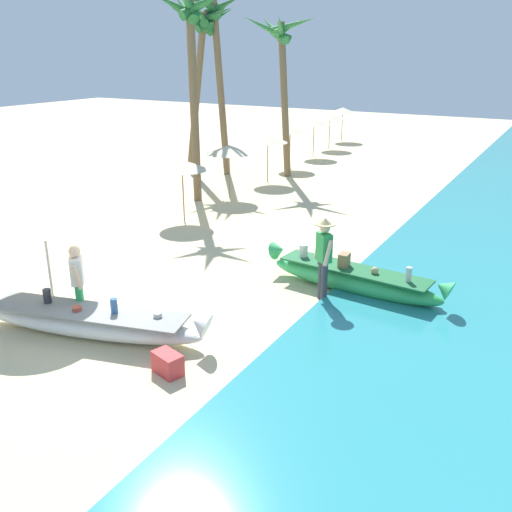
{
  "coord_description": "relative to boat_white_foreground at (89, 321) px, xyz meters",
  "views": [
    {
      "loc": [
        7.73,
        -7.88,
        5.07
      ],
      "look_at": [
        2.14,
        1.93,
        0.9
      ],
      "focal_mm": 39.31,
      "sensor_mm": 36.0,
      "label": 1
    }
  ],
  "objects": [
    {
      "name": "patio_umbrella_large",
      "position": [
        -1.52,
        0.49,
        1.67
      ],
      "size": [
        2.08,
        2.08,
        2.13
      ],
      "color": "#B7B7BC",
      "rests_on": "ground"
    },
    {
      "name": "parasol_row_5",
      "position": [
        -4.36,
        22.0,
        1.47
      ],
      "size": [
        1.6,
        1.6,
        1.91
      ],
      "color": "#8E6B47",
      "rests_on": "ground"
    },
    {
      "name": "palm_tree_far_behind",
      "position": [
        -4.11,
        9.3,
        5.07
      ],
      "size": [
        2.34,
        2.37,
        6.89
      ],
      "color": "brown",
      "rests_on": "ground"
    },
    {
      "name": "parasol_row_2",
      "position": [
        -3.33,
        13.14,
        1.47
      ],
      "size": [
        1.6,
        1.6,
        1.91
      ],
      "color": "#8E6B47",
      "rests_on": "ground"
    },
    {
      "name": "palm_tree_tall_inland",
      "position": [
        -6.47,
        13.26,
        5.18
      ],
      "size": [
        2.7,
        2.85,
        6.83
      ],
      "color": "brown",
      "rests_on": "ground"
    },
    {
      "name": "boat_white_foreground",
      "position": [
        0.0,
        0.0,
        0.0
      ],
      "size": [
        4.85,
        1.9,
        0.81
      ],
      "color": "white",
      "rests_on": "ground"
    },
    {
      "name": "person_tourist_customer",
      "position": [
        -0.52,
        0.32,
        0.62
      ],
      "size": [
        0.51,
        0.53,
        1.59
      ],
      "color": "green",
      "rests_on": "ground"
    },
    {
      "name": "ground_plane",
      "position": [
        -0.34,
        1.25,
        -0.28
      ],
      "size": [
        80.0,
        80.0,
        0.0
      ],
      "primitive_type": "plane",
      "color": "beige"
    },
    {
      "name": "parasol_row_3",
      "position": [
        -3.83,
        16.14,
        1.47
      ],
      "size": [
        1.6,
        1.6,
        1.91
      ],
      "color": "#8E6B47",
      "rests_on": "ground"
    },
    {
      "name": "cooler_box",
      "position": [
        2.12,
        -0.34,
        -0.09
      ],
      "size": [
        0.59,
        0.45,
        0.37
      ],
      "primitive_type": "cube",
      "rotation": [
        0.0,
        0.0,
        -0.29
      ],
      "color": "#C63838",
      "rests_on": "ground"
    },
    {
      "name": "parasol_row_0",
      "position": [
        -3.04,
        7.07,
        1.47
      ],
      "size": [
        1.6,
        1.6,
        1.91
      ],
      "color": "#8E6B47",
      "rests_on": "ground"
    },
    {
      "name": "parasol_row_6",
      "position": [
        -4.8,
        24.97,
        1.47
      ],
      "size": [
        1.6,
        1.6,
        1.91
      ],
      "color": "#8E6B47",
      "rests_on": "ground"
    },
    {
      "name": "person_vendor_hatted",
      "position": [
        3.17,
        3.66,
        0.78
      ],
      "size": [
        0.55,
        0.51,
        1.82
      ],
      "color": "#333842",
      "rests_on": "ground"
    },
    {
      "name": "parasol_row_4",
      "position": [
        -4.08,
        19.28,
        1.47
      ],
      "size": [
        1.6,
        1.6,
        1.91
      ],
      "color": "#8E6B47",
      "rests_on": "ground"
    },
    {
      "name": "palm_tree_leaning_seaward",
      "position": [
        -6.0,
        13.61,
        5.32
      ],
      "size": [
        2.52,
        2.66,
        7.22
      ],
      "color": "brown",
      "rests_on": "ground"
    },
    {
      "name": "palm_tree_mid_cluster",
      "position": [
        -3.48,
        14.5,
        4.78
      ],
      "size": [
        2.91,
        2.4,
        6.43
      ],
      "color": "brown",
      "rests_on": "ground"
    },
    {
      "name": "parasol_row_1",
      "position": [
        -3.28,
        10.15,
        1.47
      ],
      "size": [
        1.6,
        1.6,
        1.91
      ],
      "color": "#8E6B47",
      "rests_on": "ground"
    },
    {
      "name": "boat_green_midground",
      "position": [
        3.6,
        4.35,
        0.04
      ],
      "size": [
        4.36,
        1.07,
        0.87
      ],
      "color": "#38B760",
      "rests_on": "ground"
    }
  ]
}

